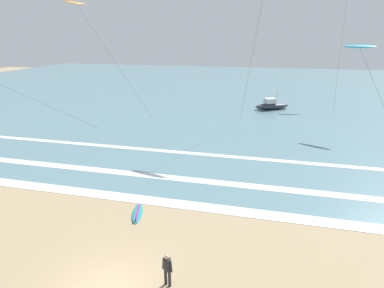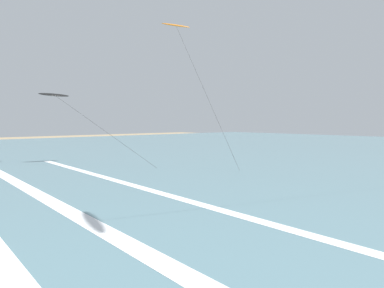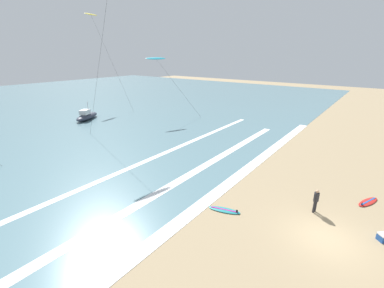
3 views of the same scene
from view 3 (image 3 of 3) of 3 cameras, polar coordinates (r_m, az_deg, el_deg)
name	(u,v)px [view 3 (image 3 of 3)]	position (r m, az deg, el deg)	size (l,w,h in m)	color
ground_plane	(325,238)	(16.89, 27.48, -18.05)	(160.00, 160.00, 0.00)	#9E8763
wave_foam_shoreline	(212,196)	(18.82, 4.50, -11.54)	(48.46, 0.99, 0.01)	white
wave_foam_mid_break	(159,193)	(19.37, -7.36, -10.68)	(42.29, 0.79, 0.01)	white
wave_foam_outer_break	(125,170)	(23.45, -14.60, -5.58)	(45.88, 0.60, 0.01)	white
surfer_left_near	(316,199)	(18.45, 25.85, -10.92)	(0.51, 0.32, 1.60)	#232328
surfboard_foreground_flat	(224,210)	(17.40, 7.22, -14.35)	(1.16, 2.18, 0.25)	teal
surfboard_left_pile	(368,202)	(21.78, 34.49, -10.55)	(2.17, 1.36, 0.25)	red
kite_yellow_high_left	(91,15)	(57.43, -21.52, 25.08)	(3.83, 13.49, 16.92)	yellow
kite_cyan_mid_center	(156,59)	(41.20, -8.01, 18.25)	(5.26, 7.00, 9.22)	#23A8C6
offshore_boat	(87,116)	(43.19, -22.35, 5.78)	(5.39, 3.95, 2.70)	#2D3342
cooler_box	(384,237)	(18.22, 36.90, -16.24)	(0.75, 0.75, 0.44)	#1E4C9E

